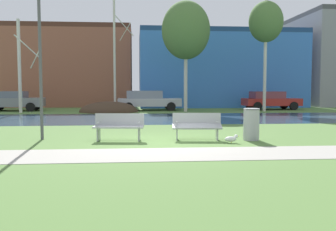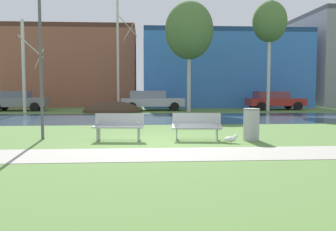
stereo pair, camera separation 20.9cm
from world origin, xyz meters
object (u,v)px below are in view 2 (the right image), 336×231
(bench_right, at_px, (197,125))
(parked_van_nearest_grey, at_px, (18,100))
(bench_left, at_px, (119,126))
(parked_hatch_third_red, at_px, (274,100))
(streetlamp, at_px, (40,31))
(seagull, at_px, (231,139))
(parked_sedan_second_silver, at_px, (151,100))
(trash_bin, at_px, (251,124))

(bench_right, relative_size, parked_van_nearest_grey, 0.40)
(bench_left, bearing_deg, parked_hatch_third_red, 55.64)
(bench_left, height_order, streetlamp, streetlamp)
(seagull, relative_size, parked_sedan_second_silver, 0.10)
(streetlamp, distance_m, parked_sedan_second_silver, 16.10)
(bench_left, relative_size, bench_right, 1.00)
(parked_van_nearest_grey, xyz_separation_m, parked_hatch_third_red, (19.23, -0.09, -0.02))
(parked_sedan_second_silver, height_order, parked_hatch_third_red, parked_sedan_second_silver)
(parked_van_nearest_grey, bearing_deg, parked_sedan_second_silver, -0.68)
(bench_left, distance_m, streetlamp, 4.01)
(trash_bin, relative_size, parked_van_nearest_grey, 0.25)
(bench_right, distance_m, parked_van_nearest_grey, 19.34)
(trash_bin, xyz_separation_m, streetlamp, (-6.83, 0.73, 3.01))
(streetlamp, distance_m, parked_van_nearest_grey, 16.78)
(seagull, bearing_deg, bench_left, 166.70)
(parked_van_nearest_grey, relative_size, parked_hatch_third_red, 0.95)
(bench_right, distance_m, parked_hatch_third_red, 17.90)
(parked_van_nearest_grey, relative_size, parked_sedan_second_silver, 0.86)
(streetlamp, bearing_deg, parked_sedan_second_silver, 75.57)
(bench_left, xyz_separation_m, parked_van_nearest_grey, (-8.39, 15.95, 0.29))
(trash_bin, relative_size, parked_hatch_third_red, 0.24)
(seagull, height_order, parked_hatch_third_red, parked_hatch_third_red)
(seagull, relative_size, streetlamp, 0.08)
(trash_bin, bearing_deg, parked_hatch_third_red, 67.87)
(parked_sedan_second_silver, bearing_deg, parked_van_nearest_grey, 179.32)
(seagull, distance_m, parked_sedan_second_silver, 16.80)
(trash_bin, xyz_separation_m, parked_van_nearest_grey, (-12.68, 16.21, 0.23))
(parked_van_nearest_grey, bearing_deg, trash_bin, -51.96)
(trash_bin, distance_m, parked_van_nearest_grey, 20.58)
(parked_sedan_second_silver, bearing_deg, streetlamp, -104.43)
(bench_left, relative_size, parked_sedan_second_silver, 0.35)
(seagull, xyz_separation_m, streetlamp, (-6.03, 1.30, 3.41))
(parked_van_nearest_grey, xyz_separation_m, parked_sedan_second_silver, (9.80, -0.12, 0.01))
(trash_bin, relative_size, parked_sedan_second_silver, 0.22)
(parked_van_nearest_grey, height_order, parked_hatch_third_red, parked_van_nearest_grey)
(trash_bin, bearing_deg, seagull, -144.76)
(trash_bin, bearing_deg, bench_right, 171.57)
(bench_left, height_order, bench_right, same)
(parked_hatch_third_red, bearing_deg, parked_sedan_second_silver, -179.81)
(bench_left, xyz_separation_m, parked_sedan_second_silver, (1.41, 15.83, 0.30))
(parked_hatch_third_red, bearing_deg, bench_right, -117.63)
(trash_bin, xyz_separation_m, seagull, (-0.80, -0.57, -0.40))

